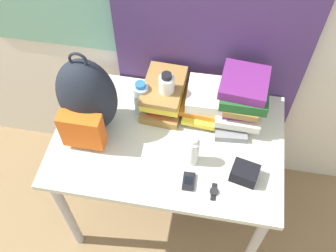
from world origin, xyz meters
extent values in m
cube|color=#4C336B|center=(0.13, 0.73, 1.25)|extent=(0.92, 0.04, 2.50)
cube|color=beige|center=(0.00, 0.35, 0.76)|extent=(1.08, 0.70, 0.03)
cylinder|color=#B2B2B7|center=(-0.48, 0.06, 0.37)|extent=(0.05, 0.05, 0.75)
cylinder|color=#B2B2B7|center=(0.48, 0.06, 0.37)|extent=(0.05, 0.05, 0.75)
cylinder|color=#B2B2B7|center=(-0.48, 0.65, 0.37)|extent=(0.05, 0.05, 0.75)
cylinder|color=#B2B2B7|center=(0.48, 0.65, 0.37)|extent=(0.05, 0.05, 0.75)
ellipsoid|color=#1E232D|center=(-0.36, 0.37, 0.98)|extent=(0.27, 0.21, 0.41)
cube|color=#E05B19|center=(-0.36, 0.25, 0.90)|extent=(0.19, 0.07, 0.19)
torus|color=#1E232D|center=(-0.36, 0.37, 1.21)|extent=(0.08, 0.01, 0.08)
cube|color=olive|center=(-0.05, 0.54, 0.80)|extent=(0.20, 0.28, 0.04)
cube|color=red|center=(-0.05, 0.55, 0.84)|extent=(0.17, 0.23, 0.05)
cube|color=yellow|center=(-0.05, 0.55, 0.88)|extent=(0.19, 0.27, 0.04)
cube|color=olive|center=(-0.06, 0.55, 0.92)|extent=(0.20, 0.28, 0.03)
cube|color=#6B2370|center=(0.15, 0.56, 0.79)|extent=(0.16, 0.25, 0.03)
cube|color=yellow|center=(0.14, 0.55, 0.82)|extent=(0.18, 0.28, 0.03)
cube|color=orange|center=(0.15, 0.54, 0.84)|extent=(0.22, 0.22, 0.03)
cube|color=silver|center=(0.15, 0.55, 0.89)|extent=(0.19, 0.21, 0.06)
cube|color=silver|center=(0.31, 0.55, 0.80)|extent=(0.20, 0.24, 0.05)
cube|color=silver|center=(0.31, 0.55, 0.85)|extent=(0.21, 0.28, 0.04)
cube|color=#6B2370|center=(0.31, 0.56, 0.89)|extent=(0.18, 0.25, 0.03)
cube|color=olive|center=(0.32, 0.56, 0.92)|extent=(0.17, 0.28, 0.03)
cube|color=#1E5623|center=(0.32, 0.54, 0.96)|extent=(0.21, 0.23, 0.05)
cube|color=#6B2370|center=(0.31, 0.55, 1.01)|extent=(0.22, 0.23, 0.05)
cylinder|color=silver|center=(-0.15, 0.50, 0.86)|extent=(0.07, 0.07, 0.17)
cylinder|color=#286BB7|center=(-0.15, 0.50, 0.96)|extent=(0.05, 0.05, 0.02)
cylinder|color=white|center=(-0.03, 0.51, 0.90)|extent=(0.07, 0.07, 0.24)
cylinder|color=black|center=(-0.03, 0.51, 1.03)|extent=(0.05, 0.05, 0.02)
cylinder|color=white|center=(0.13, 0.25, 0.85)|extent=(0.05, 0.05, 0.15)
cylinder|color=white|center=(0.13, 0.25, 0.94)|extent=(0.03, 0.03, 0.02)
cube|color=black|center=(0.13, 0.14, 0.78)|extent=(0.05, 0.09, 0.02)
cube|color=black|center=(0.13, 0.14, 0.79)|extent=(0.04, 0.04, 0.00)
cube|color=gray|center=(0.29, 0.40, 0.79)|extent=(0.15, 0.07, 0.04)
cube|color=black|center=(0.36, 0.21, 0.81)|extent=(0.13, 0.11, 0.07)
cube|color=black|center=(0.24, 0.11, 0.78)|extent=(0.02, 0.08, 0.00)
cylinder|color=#232328|center=(0.24, 0.11, 0.78)|extent=(0.04, 0.04, 0.01)
camera|label=1|loc=(0.18, -0.67, 2.31)|focal=42.00mm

